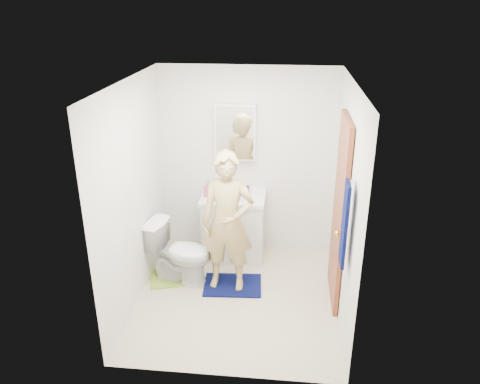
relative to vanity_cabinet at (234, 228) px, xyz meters
name	(u,v)px	position (x,y,z in m)	size (l,w,h in m)	color
floor	(238,297)	(0.15, -0.91, -0.41)	(2.20, 2.40, 0.02)	beige
ceiling	(237,81)	(0.15, -0.91, 2.01)	(2.20, 2.40, 0.02)	white
wall_back	(248,161)	(0.15, 0.30, 0.80)	(2.20, 0.02, 2.40)	silver
wall_front	(221,260)	(0.15, -2.12, 0.80)	(2.20, 0.02, 2.40)	silver
wall_left	(133,195)	(-0.96, -0.91, 0.80)	(0.02, 2.40, 2.40)	silver
wall_right	(347,204)	(1.26, -0.91, 0.80)	(0.02, 2.40, 2.40)	silver
vanity_cabinet	(234,228)	(0.00, 0.00, 0.00)	(0.75, 0.55, 0.80)	white
countertop	(233,197)	(0.00, 0.00, 0.43)	(0.79, 0.59, 0.05)	white
sink_basin	(233,196)	(0.00, 0.00, 0.44)	(0.40, 0.40, 0.03)	white
faucet	(235,185)	(0.00, 0.18, 0.51)	(0.03, 0.03, 0.12)	silver
medicine_cabinet	(235,132)	(0.00, 0.22, 1.20)	(0.50, 0.12, 0.70)	white
mirror_panel	(235,133)	(0.00, 0.16, 1.20)	(0.46, 0.01, 0.66)	white
door	(339,213)	(1.22, -0.76, 0.62)	(0.05, 0.80, 2.05)	#9A492A
door_knob	(337,234)	(1.18, -1.08, 0.55)	(0.07, 0.07, 0.07)	gold
towel	(345,225)	(1.18, -1.48, 0.85)	(0.03, 0.24, 0.80)	#070D42
towel_hook	(354,181)	(1.22, -1.48, 1.27)	(0.02, 0.02, 0.06)	silver
toilet	(180,252)	(-0.56, -0.64, -0.03)	(0.42, 0.73, 0.75)	white
bath_mat	(233,285)	(0.07, -0.71, -0.39)	(0.66, 0.47, 0.02)	#070D42
green_rug	(171,277)	(-0.69, -0.62, -0.39)	(0.51, 0.43, 0.02)	#84AD39
soap_dispenser	(209,188)	(-0.30, -0.07, 0.56)	(0.10, 0.10, 0.21)	#C55C76
toothbrush_cup	(245,190)	(0.14, 0.07, 0.50)	(0.12, 0.12, 0.09)	#904395
man	(228,222)	(0.02, -0.72, 0.43)	(0.59, 0.39, 1.62)	tan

